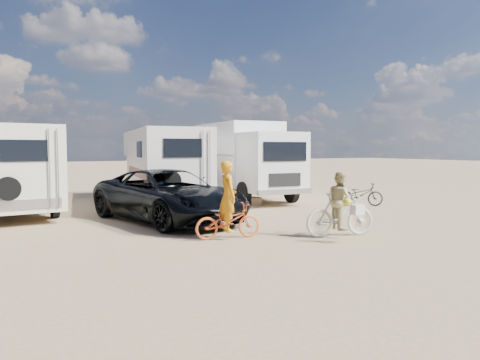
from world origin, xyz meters
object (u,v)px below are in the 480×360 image
cooler (214,209)px  rider_woman (340,207)px  rv_main (163,167)px  bike_woman (340,215)px  bike_parked (360,194)px  crate (256,201)px  rider_man (228,203)px  bike_man (228,221)px  rv_left (10,171)px  dark_suv (169,195)px  box_truck (247,161)px

cooler → rider_woman: bearing=-59.6°
rv_main → cooler: (0.42, -4.29, -1.28)m
bike_woman → bike_parked: bike_woman is taller
crate → rider_man: bearing=-124.9°
bike_man → rider_woman: size_ratio=1.13×
bike_parked → cooler: (-6.08, 0.37, -0.24)m
rv_left → crate: 8.98m
dark_suv → rider_man: bearing=-97.0°
bike_parked → cooler: bike_parked is taller
rv_left → bike_woman: size_ratio=3.88×
bike_man → crate: (3.80, 5.44, -0.28)m
box_truck → dark_suv: box_truck is taller
bike_parked → bike_man: bearing=147.4°
cooler → box_truck: bearing=63.6°
bike_parked → crate: (-3.57, 1.96, -0.29)m
rv_main → dark_suv: 5.07m
rider_woman → bike_parked: 6.51m
box_truck → rider_man: 8.94m
bike_parked → dark_suv: bearing=123.4°
bike_woman → cooler: 5.09m
rv_left → crate: (8.61, -2.18, -1.31)m
bike_woman → bike_parked: size_ratio=1.08×
rider_woman → rv_left: bearing=52.6°
box_truck → rv_main: bearing=174.6°
bike_man → rv_left: bearing=39.7°
rv_left → rider_woman: rv_left is taller
box_truck → rv_left: bearing=-177.6°
bike_woman → cooler: size_ratio=3.46×
bike_woman → rider_man: (-2.68, 1.03, 0.32)m
rider_woman → rv_main: bearing=22.9°
rv_left → box_truck: box_truck is taller
bike_woman → rider_woman: 0.18m
rv_left → cooler: 7.28m
box_truck → dark_suv: bearing=-136.9°
rv_left → dark_suv: bearing=-50.5°
bike_man → bike_parked: (7.37, 3.48, 0.01)m
rv_left → rider_woman: size_ratio=4.88×
crate → rider_woman: bearing=-99.8°
rider_man → bike_parked: rider_man is taller
bike_parked → crate: bearing=93.3°
rider_woman → crate: rider_woman is taller
dark_suv → bike_man: (0.46, -3.30, -0.36)m
rv_left → rider_man: 9.03m
box_truck → bike_woman: box_truck is taller
bike_man → bike_woman: (2.68, -1.03, 0.12)m
bike_woman → cooler: bike_woman is taller
bike_man → bike_parked: 8.15m
bike_man → cooler: bike_man is taller
bike_woman → rv_main: bearing=22.9°
bike_man → rider_woman: rider_woman is taller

